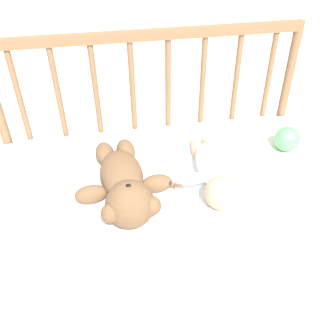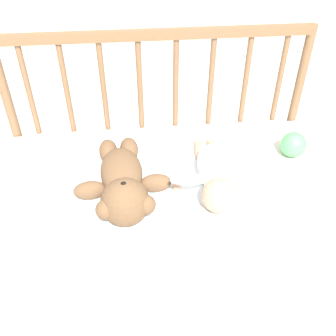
# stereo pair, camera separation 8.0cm
# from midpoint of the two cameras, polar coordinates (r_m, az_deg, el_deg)

# --- Properties ---
(ground_plane) EXTENTS (12.00, 12.00, 0.00)m
(ground_plane) POSITION_cam_midpoint_polar(r_m,az_deg,el_deg) (1.66, -1.40, -15.60)
(ground_plane) COLOR silver
(crib_mattress) EXTENTS (1.20, 0.70, 0.50)m
(crib_mattress) POSITION_cam_midpoint_polar(r_m,az_deg,el_deg) (1.46, -1.55, -9.76)
(crib_mattress) COLOR white
(crib_mattress) RESTS_ON ground_plane
(crib_rail) EXTENTS (1.20, 0.04, 0.91)m
(crib_rail) POSITION_cam_midpoint_polar(r_m,az_deg,el_deg) (1.52, -4.16, 10.40)
(crib_rail) COLOR brown
(crib_rail) RESTS_ON ground_plane
(blanket) EXTENTS (0.86, 0.56, 0.01)m
(blanket) POSITION_cam_midpoint_polar(r_m,az_deg,el_deg) (1.30, -2.02, -1.84)
(blanket) COLOR white
(blanket) RESTS_ON crib_mattress
(teddy_bear) EXTENTS (0.32, 0.46, 0.15)m
(teddy_bear) POSITION_cam_midpoint_polar(r_m,az_deg,el_deg) (1.21, -8.58, -2.46)
(teddy_bear) COLOR brown
(teddy_bear) RESTS_ON crib_mattress
(baby) EXTENTS (0.30, 0.42, 0.11)m
(baby) POSITION_cam_midpoint_polar(r_m,az_deg,el_deg) (1.26, 5.17, -0.70)
(baby) COLOR white
(baby) RESTS_ON crib_mattress
(toy_ball) EXTENTS (0.10, 0.10, 0.10)m
(toy_ball) POSITION_cam_midpoint_polar(r_m,az_deg,el_deg) (1.48, 16.24, 4.23)
(toy_ball) COLOR #59BF66
(toy_ball) RESTS_ON crib_mattress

